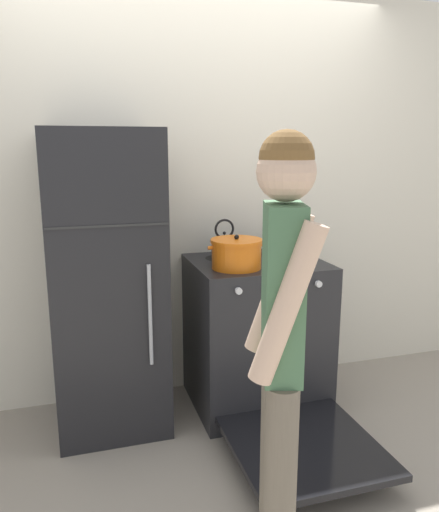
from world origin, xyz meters
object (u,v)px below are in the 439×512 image
at_px(dutch_oven_pot, 236,254).
at_px(tea_kettle, 225,246).
at_px(refrigerator, 107,283).
at_px(stove_range, 258,336).
at_px(person, 281,340).
at_px(utensil_jar, 278,244).

height_order(dutch_oven_pot, tea_kettle, tea_kettle).
xyz_separation_m(refrigerator, tea_kettle, (0.72, 0.10, 0.16)).
height_order(refrigerator, stove_range, refrigerator).
height_order(stove_range, tea_kettle, tea_kettle).
relative_size(stove_range, person, 0.85).
height_order(refrigerator, utensil_jar, refrigerator).
xyz_separation_m(dutch_oven_pot, utensil_jar, (0.37, 0.28, -0.01)).
distance_m(stove_range, person, 1.35).
bearing_deg(utensil_jar, refrigerator, -174.19).
bearing_deg(person, tea_kettle, 8.03).
distance_m(refrigerator, utensil_jar, 1.10).
bearing_deg(person, refrigerator, 38.66).
xyz_separation_m(utensil_jar, person, (-0.58, -1.38, -0.05)).
relative_size(refrigerator, utensil_jar, 6.06).
xyz_separation_m(refrigerator, dutch_oven_pot, (0.71, -0.17, 0.16)).
distance_m(refrigerator, dutch_oven_pot, 0.75).
bearing_deg(person, stove_range, -0.52).
distance_m(refrigerator, person, 1.37).
height_order(tea_kettle, utensil_jar, utensil_jar).
height_order(stove_range, dutch_oven_pot, dutch_oven_pot).
xyz_separation_m(stove_range, dutch_oven_pot, (-0.18, -0.10, 0.55)).
height_order(refrigerator, dutch_oven_pot, refrigerator).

